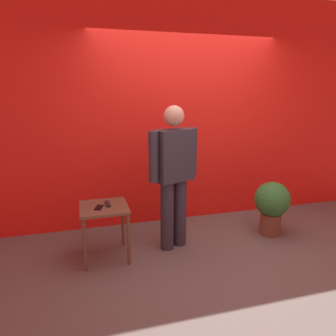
{
  "coord_description": "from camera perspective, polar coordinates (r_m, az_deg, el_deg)",
  "views": [
    {
      "loc": [
        -1.4,
        -2.82,
        1.79
      ],
      "look_at": [
        -0.44,
        0.55,
        0.93
      ],
      "focal_mm": 33.69,
      "sensor_mm": 36.0,
      "label": 1
    }
  ],
  "objects": [
    {
      "name": "tv_remote",
      "position": [
        3.47,
        -10.84,
        -6.37
      ],
      "size": [
        0.05,
        0.17,
        0.02
      ],
      "primitive_type": "cube",
      "rotation": [
        0.0,
        0.0,
        0.04
      ],
      "color": "black",
      "rests_on": "side_table"
    },
    {
      "name": "cell_phone",
      "position": [
        3.4,
        -12.38,
        -6.98
      ],
      "size": [
        0.11,
        0.16,
        0.01
      ],
      "primitive_type": "cube",
      "rotation": [
        0.0,
        0.0,
        -0.32
      ],
      "color": "black",
      "rests_on": "side_table"
    },
    {
      "name": "ground_plane",
      "position": [
        3.62,
        9.54,
        -15.99
      ],
      "size": [
        12.0,
        12.0,
        0.0
      ],
      "primitive_type": "plane",
      "color": "#59544F"
    },
    {
      "name": "side_table",
      "position": [
        3.48,
        -11.47,
        -8.28
      ],
      "size": [
        0.5,
        0.5,
        0.6
      ],
      "color": "brown",
      "rests_on": "ground_plane"
    },
    {
      "name": "standing_person",
      "position": [
        3.52,
        1.03,
        -0.52
      ],
      "size": [
        0.64,
        0.36,
        1.64
      ],
      "color": "#2D2D38",
      "rests_on": "ground_plane"
    },
    {
      "name": "potted_plant",
      "position": [
        4.19,
        18.28,
        -6.16
      ],
      "size": [
        0.44,
        0.44,
        0.69
      ],
      "color": "brown",
      "rests_on": "ground_plane"
    },
    {
      "name": "back_wall_red",
      "position": [
        4.35,
        3.05,
        10.13
      ],
      "size": [
        6.29,
        0.12,
        3.02
      ],
      "primitive_type": "cube",
      "color": "red",
      "rests_on": "ground_plane"
    }
  ]
}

